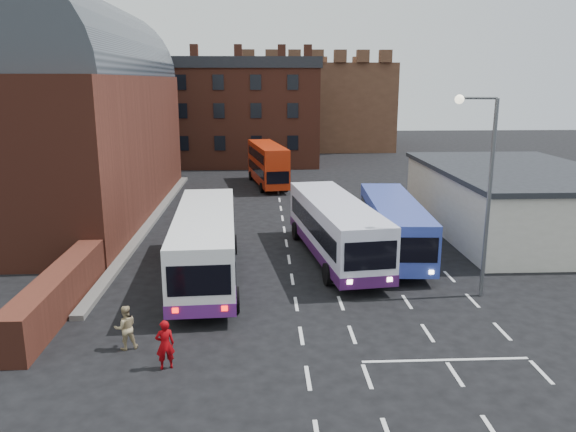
{
  "coord_description": "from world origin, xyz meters",
  "views": [
    {
      "loc": [
        -1.48,
        -20.92,
        9.7
      ],
      "look_at": [
        0.0,
        10.0,
        2.2
      ],
      "focal_mm": 35.0,
      "sensor_mm": 36.0,
      "label": 1
    }
  ],
  "objects_px": {
    "street_lamp": "(483,178)",
    "pedestrian_red": "(165,345)",
    "bus_red_double": "(268,164)",
    "pedestrian_beige": "(125,327)",
    "bus_blue": "(394,223)",
    "bus_white_inbound": "(335,225)",
    "bus_white_outbound": "(205,240)"
  },
  "relations": [
    {
      "from": "street_lamp",
      "to": "pedestrian_red",
      "type": "distance_m",
      "value": 15.22
    },
    {
      "from": "bus_red_double",
      "to": "pedestrian_beige",
      "type": "bearing_deg",
      "value": 70.68
    },
    {
      "from": "bus_blue",
      "to": "bus_red_double",
      "type": "bearing_deg",
      "value": -68.63
    },
    {
      "from": "bus_white_inbound",
      "to": "bus_blue",
      "type": "bearing_deg",
      "value": -173.57
    },
    {
      "from": "pedestrian_red",
      "to": "bus_red_double",
      "type": "bearing_deg",
      "value": -114.04
    },
    {
      "from": "bus_white_outbound",
      "to": "pedestrian_beige",
      "type": "bearing_deg",
      "value": -109.87
    },
    {
      "from": "bus_white_inbound",
      "to": "pedestrian_red",
      "type": "distance_m",
      "value": 14.0
    },
    {
      "from": "bus_white_outbound",
      "to": "bus_red_double",
      "type": "xyz_separation_m",
      "value": [
        3.4,
        25.27,
        0.08
      ]
    },
    {
      "from": "street_lamp",
      "to": "pedestrian_beige",
      "type": "distance_m",
      "value": 16.22
    },
    {
      "from": "bus_white_inbound",
      "to": "bus_blue",
      "type": "xyz_separation_m",
      "value": [
        3.46,
        0.85,
        -0.14
      ]
    },
    {
      "from": "bus_white_inbound",
      "to": "pedestrian_red",
      "type": "relative_size",
      "value": 6.95
    },
    {
      "from": "bus_white_inbound",
      "to": "street_lamp",
      "type": "distance_m",
      "value": 8.83
    },
    {
      "from": "bus_white_outbound",
      "to": "street_lamp",
      "type": "height_order",
      "value": "street_lamp"
    },
    {
      "from": "bus_blue",
      "to": "pedestrian_red",
      "type": "distance_m",
      "value": 16.73
    },
    {
      "from": "bus_white_inbound",
      "to": "pedestrian_beige",
      "type": "relative_size",
      "value": 7.33
    },
    {
      "from": "street_lamp",
      "to": "pedestrian_beige",
      "type": "xyz_separation_m",
      "value": [
        -14.84,
        -4.61,
        -4.65
      ]
    },
    {
      "from": "bus_white_outbound",
      "to": "street_lamp",
      "type": "relative_size",
      "value": 1.38
    },
    {
      "from": "bus_white_outbound",
      "to": "bus_white_inbound",
      "type": "height_order",
      "value": "bus_white_outbound"
    },
    {
      "from": "bus_white_outbound",
      "to": "bus_blue",
      "type": "height_order",
      "value": "bus_white_outbound"
    },
    {
      "from": "bus_red_double",
      "to": "pedestrian_red",
      "type": "height_order",
      "value": "bus_red_double"
    },
    {
      "from": "bus_white_outbound",
      "to": "pedestrian_red",
      "type": "distance_m",
      "value": 9.14
    },
    {
      "from": "bus_white_inbound",
      "to": "pedestrian_beige",
      "type": "bearing_deg",
      "value": 41.12
    },
    {
      "from": "bus_white_outbound",
      "to": "pedestrian_beige",
      "type": "height_order",
      "value": "bus_white_outbound"
    },
    {
      "from": "bus_blue",
      "to": "pedestrian_beige",
      "type": "xyz_separation_m",
      "value": [
        -12.55,
        -11.15,
        -0.97
      ]
    },
    {
      "from": "bus_blue",
      "to": "bus_red_double",
      "type": "xyz_separation_m",
      "value": [
        -6.9,
        21.64,
        0.26
      ]
    },
    {
      "from": "bus_red_double",
      "to": "pedestrian_red",
      "type": "distance_m",
      "value": 34.58
    },
    {
      "from": "bus_blue",
      "to": "bus_red_double",
      "type": "distance_m",
      "value": 22.71
    },
    {
      "from": "pedestrian_red",
      "to": "bus_white_outbound",
      "type": "bearing_deg",
      "value": -111.0
    },
    {
      "from": "bus_white_inbound",
      "to": "pedestrian_red",
      "type": "bearing_deg",
      "value": 50.58
    },
    {
      "from": "pedestrian_red",
      "to": "pedestrian_beige",
      "type": "bearing_deg",
      "value": -59.71
    },
    {
      "from": "street_lamp",
      "to": "pedestrian_beige",
      "type": "bearing_deg",
      "value": -162.74
    },
    {
      "from": "bus_blue",
      "to": "bus_red_double",
      "type": "height_order",
      "value": "bus_red_double"
    }
  ]
}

